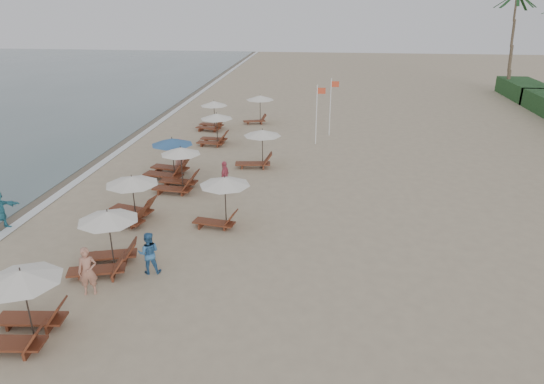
# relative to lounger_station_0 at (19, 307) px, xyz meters

# --- Properties ---
(ground) EXTENTS (160.00, 160.00, 0.00)m
(ground) POSITION_rel_lounger_station_0_xyz_m (6.25, 4.12, -1.10)
(ground) COLOR tan
(ground) RESTS_ON ground
(wet_sand_band) EXTENTS (3.20, 140.00, 0.01)m
(wet_sand_band) POSITION_rel_lounger_station_0_xyz_m (-6.25, 14.12, -1.09)
(wet_sand_band) COLOR #6B5E4C
(wet_sand_band) RESTS_ON ground
(foam_line) EXTENTS (0.50, 140.00, 0.02)m
(foam_line) POSITION_rel_lounger_station_0_xyz_m (-4.95, 14.12, -1.08)
(foam_line) COLOR white
(foam_line) RESTS_ON ground
(lounger_station_0) EXTENTS (2.69, 2.25, 2.34)m
(lounger_station_0) POSITION_rel_lounger_station_0_xyz_m (0.00, 0.00, 0.00)
(lounger_station_0) COLOR brown
(lounger_station_0) RESTS_ON ground
(lounger_station_1) EXTENTS (2.64, 2.42, 2.34)m
(lounger_station_1) POSITION_rel_lounger_station_0_xyz_m (0.71, 4.13, 0.01)
(lounger_station_1) COLOR brown
(lounger_station_1) RESTS_ON ground
(lounger_station_2) EXTENTS (2.74, 2.40, 2.12)m
(lounger_station_2) POSITION_rel_lounger_station_0_xyz_m (-0.08, 8.37, -0.04)
(lounger_station_2) COLOR brown
(lounger_station_2) RESTS_ON ground
(lounger_station_3) EXTENTS (2.55, 2.07, 2.33)m
(lounger_station_3) POSITION_rel_lounger_station_0_xyz_m (0.97, 12.30, -0.04)
(lounger_station_3) COLOR brown
(lounger_station_3) RESTS_ON ground
(lounger_station_4) EXTENTS (2.84, 2.45, 2.21)m
(lounger_station_4) POSITION_rel_lounger_station_0_xyz_m (-0.14, 14.33, -0.06)
(lounger_station_4) COLOR brown
(lounger_station_4) RESTS_ON ground
(lounger_station_5) EXTENTS (2.50, 2.22, 2.15)m
(lounger_station_5) POSITION_rel_lounger_station_0_xyz_m (0.95, 21.04, 0.02)
(lounger_station_5) COLOR brown
(lounger_station_5) RESTS_ON ground
(lounger_station_6) EXTENTS (2.49, 2.29, 2.20)m
(lounger_station_6) POSITION_rel_lounger_station_0_xyz_m (-0.16, 25.02, -0.05)
(lounger_station_6) COLOR brown
(lounger_station_6) RESTS_ON ground
(inland_station_0) EXTENTS (2.62, 2.24, 2.22)m
(inland_station_0) POSITION_rel_lounger_station_0_xyz_m (4.15, 8.28, 0.34)
(inland_station_0) COLOR brown
(inland_station_0) RESTS_ON ground
(inland_station_1) EXTENTS (2.80, 2.24, 2.22)m
(inland_station_1) POSITION_rel_lounger_station_0_xyz_m (4.62, 16.53, 0.22)
(inland_station_1) COLOR brown
(inland_station_1) RESTS_ON ground
(inland_station_2) EXTENTS (2.54, 2.24, 2.22)m
(inland_station_2) POSITION_rel_lounger_station_0_xyz_m (3.10, 27.44, 0.39)
(inland_station_2) COLOR brown
(inland_station_2) RESTS_ON ground
(beachgoer_near) EXTENTS (0.72, 0.59, 1.72)m
(beachgoer_near) POSITION_rel_lounger_station_0_xyz_m (0.82, 2.51, -0.24)
(beachgoer_near) COLOR #B27760
(beachgoer_near) RESTS_ON ground
(beachgoer_mid_a) EXTENTS (0.90, 0.77, 1.61)m
(beachgoer_mid_a) POSITION_rel_lounger_station_0_xyz_m (2.38, 4.07, -0.29)
(beachgoer_mid_a) COLOR #33679A
(beachgoer_mid_a) RESTS_ON ground
(beachgoer_far_a) EXTENTS (0.53, 1.00, 1.63)m
(beachgoer_far_a) POSITION_rel_lounger_station_0_xyz_m (3.46, 12.45, -0.28)
(beachgoer_far_a) COLOR #C95065
(beachgoer_far_a) RESTS_ON ground
(beachgoer_far_b) EXTENTS (1.01, 1.06, 1.83)m
(beachgoer_far_b) POSITION_rel_lounger_station_0_xyz_m (0.10, 15.79, -0.18)
(beachgoer_far_b) COLOR tan
(beachgoer_far_b) RESTS_ON ground
(flag_pole_near) EXTENTS (0.60, 0.08, 4.07)m
(flag_pole_near) POSITION_rel_lounger_station_0_xyz_m (7.91, 21.90, 1.17)
(flag_pole_near) COLOR silver
(flag_pole_near) RESTS_ON ground
(flag_pole_far) EXTENTS (0.60, 0.08, 4.14)m
(flag_pole_far) POSITION_rel_lounger_station_0_xyz_m (8.83, 24.24, 1.21)
(flag_pole_far) COLOR silver
(flag_pole_far) RESTS_ON ground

